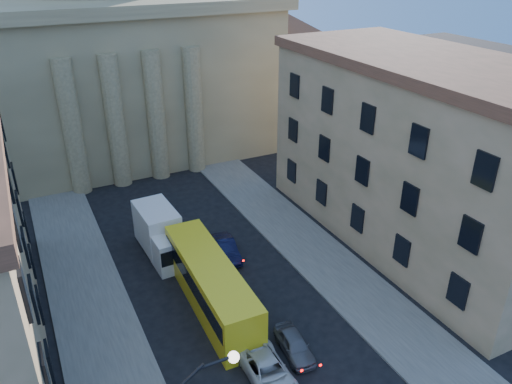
% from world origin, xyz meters
% --- Properties ---
extents(sidewalk_left, '(5.00, 60.00, 0.15)m').
position_xyz_m(sidewalk_left, '(-8.50, 18.00, 0.07)').
color(sidewalk_left, '#53514C').
rests_on(sidewalk_left, ground).
extents(sidewalk_right, '(5.00, 60.00, 0.15)m').
position_xyz_m(sidewalk_right, '(8.50, 18.00, 0.07)').
color(sidewalk_right, '#53514C').
rests_on(sidewalk_right, ground).
extents(church, '(68.02, 28.76, 36.60)m').
position_xyz_m(church, '(0.00, 55.47, 11.88)').
color(church, olive).
rests_on(church, ground).
extents(building_right, '(11.60, 26.60, 14.70)m').
position_xyz_m(building_right, '(17.00, 22.00, 7.42)').
color(building_right, tan).
rests_on(building_right, ground).
extents(car_left_mid, '(2.37, 4.85, 1.32)m').
position_xyz_m(car_left_mid, '(-0.80, 13.54, 0.66)').
color(car_left_mid, silver).
rests_on(car_left_mid, ground).
extents(car_right_far, '(1.86, 3.82, 1.25)m').
position_xyz_m(car_right_far, '(1.60, 14.66, 0.63)').
color(car_right_far, '#535459').
rests_on(car_right_far, ground).
extents(car_right_distant, '(1.94, 4.34, 1.38)m').
position_xyz_m(car_right_distant, '(2.05, 25.93, 0.69)').
color(car_right_distant, black).
rests_on(car_right_distant, ground).
extents(city_bus, '(3.02, 11.81, 3.31)m').
position_xyz_m(city_bus, '(-1.13, 21.04, 1.78)').
color(city_bus, yellow).
rests_on(city_bus, ground).
extents(box_truck, '(2.82, 6.61, 3.57)m').
position_xyz_m(box_truck, '(-2.21, 28.57, 1.69)').
color(box_truck, silver).
rests_on(box_truck, ground).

